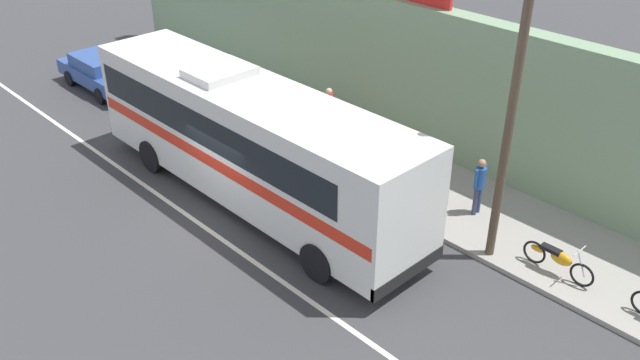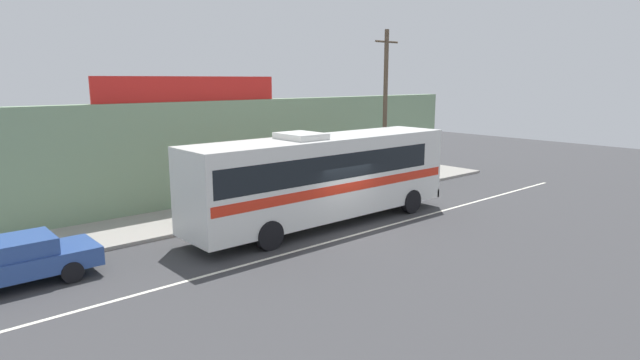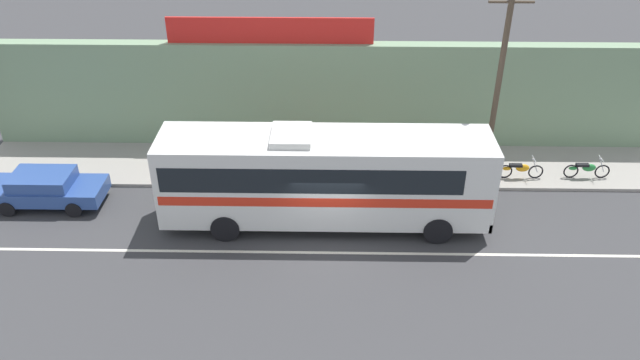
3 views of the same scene
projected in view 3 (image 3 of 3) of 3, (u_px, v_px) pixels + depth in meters
name	position (u px, v px, depth m)	size (l,w,h in m)	color
ground_plane	(327.00, 239.00, 22.71)	(70.00, 70.00, 0.00)	#3A3A3D
sidewalk_slab	(328.00, 166.00, 27.11)	(30.00, 3.60, 0.14)	gray
storefront_facade	(329.00, 96.00, 27.72)	(30.00, 0.70, 4.80)	gray
storefront_billboard	(270.00, 30.00, 26.22)	(8.72, 0.12, 1.10)	red
road_center_stripe	(327.00, 253.00, 22.03)	(30.00, 0.14, 0.01)	silver
intercity_bus	(323.00, 175.00, 22.57)	(11.89, 2.66, 3.78)	silver
parked_car	(46.00, 188.00, 24.30)	(4.40, 1.87, 1.37)	#2D4C93
utility_pole	(498.00, 90.00, 23.54)	(1.60, 0.22, 8.06)	brown
motorcycle_black	(586.00, 169.00, 25.88)	(1.91, 0.56, 0.94)	black
motorcycle_red	(520.00, 169.00, 25.87)	(1.90, 0.56, 0.94)	black
pedestrian_far_left	(228.00, 148.00, 26.26)	(0.30, 0.48, 1.67)	navy
pedestrian_by_curb	(295.00, 140.00, 26.84)	(0.30, 0.48, 1.73)	navy
pedestrian_far_right	(447.00, 146.00, 26.34)	(0.30, 0.48, 1.72)	navy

